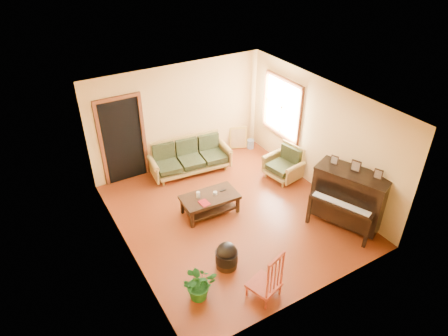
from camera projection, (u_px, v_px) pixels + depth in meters
floor at (232, 214)px, 8.59m from camera, size 5.00×5.00×0.00m
doorway at (123, 141)px, 9.22m from camera, size 1.08×0.16×2.05m
window at (282, 107)px, 9.67m from camera, size 0.12×1.36×1.46m
sofa at (191, 157)px, 9.79m from camera, size 2.03×1.02×0.84m
coffee_table at (210, 204)px, 8.53m from camera, size 1.23×0.71×0.44m
armchair at (283, 164)px, 9.56m from camera, size 0.91×0.94×0.82m
piano at (348, 198)px, 8.04m from camera, size 1.31×1.62×1.25m
footstool at (227, 258)px, 7.23m from camera, size 0.44×0.44×0.39m
red_chair at (265, 274)px, 6.51m from camera, size 0.60×0.63×1.00m
leaning_frame at (238, 138)px, 10.85m from camera, size 0.48×0.29×0.64m
ceramic_crock at (251, 144)px, 10.96m from camera, size 0.25×0.25×0.24m
potted_plant at (199, 283)px, 6.58m from camera, size 0.67×0.61×0.64m
book at (201, 205)px, 8.15m from camera, size 0.19×0.25×0.02m
candle at (198, 195)px, 8.34m from camera, size 0.10×0.10×0.13m
glass_jar at (215, 193)px, 8.45m from camera, size 0.11×0.11×0.06m
remote at (223, 190)px, 8.57m from camera, size 0.14×0.04×0.01m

